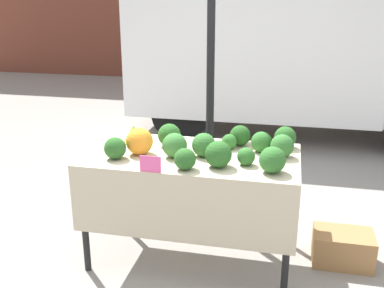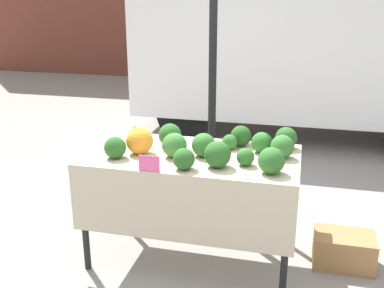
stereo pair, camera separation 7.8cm
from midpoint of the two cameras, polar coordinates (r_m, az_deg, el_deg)
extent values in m
plane|color=gray|center=(3.77, -0.61, -13.95)|extent=(40.00, 40.00, 0.00)
cylinder|color=black|center=(4.01, 1.75, 6.16)|extent=(0.07, 0.07, 2.34)
cube|color=white|center=(6.90, 7.71, 12.63)|extent=(3.48, 1.98, 1.95)
cylinder|color=black|center=(6.44, -1.80, 3.93)|extent=(0.82, 0.22, 0.82)
cylinder|color=black|center=(7.96, 1.04, 6.73)|extent=(0.82, 0.22, 0.82)
cube|color=beige|center=(3.39, -0.66, -1.53)|extent=(1.60, 0.85, 0.03)
cube|color=beige|center=(3.11, -2.42, -8.54)|extent=(1.60, 0.01, 0.48)
cylinder|color=black|center=(3.49, -14.15, -9.38)|extent=(0.05, 0.05, 0.85)
cylinder|color=black|center=(3.16, 11.28, -12.22)|extent=(0.05, 0.05, 0.85)
cylinder|color=black|center=(4.09, -9.65, -4.82)|extent=(0.05, 0.05, 0.85)
cylinder|color=black|center=(3.81, 11.62, -6.69)|extent=(0.05, 0.05, 0.85)
sphere|color=orange|center=(3.38, -7.35, 0.35)|extent=(0.20, 0.20, 0.20)
cone|color=#93B238|center=(3.66, -8.03, 1.25)|extent=(0.18, 0.18, 0.14)
sphere|color=#2D6628|center=(3.48, 4.10, 0.29)|extent=(0.12, 0.12, 0.12)
sphere|color=#285B23|center=(3.06, -1.63, -1.93)|extent=(0.15, 0.15, 0.15)
sphere|color=#336B2D|center=(3.35, 10.71, -0.24)|extent=(0.17, 0.17, 0.17)
sphere|color=#2D6628|center=(3.44, 8.17, 0.25)|extent=(0.16, 0.16, 0.16)
sphere|color=#387533|center=(3.29, -2.90, -0.18)|extent=(0.18, 0.18, 0.18)
sphere|color=#285B23|center=(3.10, 2.65, -1.30)|extent=(0.19, 0.19, 0.19)
sphere|color=#336B2D|center=(3.31, 0.83, -0.12)|extent=(0.18, 0.18, 0.18)
sphere|color=#2D6628|center=(3.16, 6.18, -1.59)|extent=(0.13, 0.13, 0.13)
sphere|color=#285B23|center=(3.54, -3.53, 1.13)|extent=(0.18, 0.18, 0.18)
sphere|color=#285B23|center=(3.57, 11.13, 0.85)|extent=(0.17, 0.17, 0.17)
sphere|color=#23511E|center=(3.57, 5.51, 1.08)|extent=(0.16, 0.16, 0.16)
sphere|color=#2D6628|center=(3.04, 9.45, -2.01)|extent=(0.18, 0.18, 0.18)
sphere|color=#285B23|center=(3.32, -10.41, -0.52)|extent=(0.16, 0.16, 0.16)
cube|color=#F45B9E|center=(3.04, -6.05, -2.55)|extent=(0.15, 0.01, 0.11)
cube|color=#9E7042|center=(3.79, 18.01, -12.41)|extent=(0.46, 0.31, 0.26)
camera|label=1|loc=(0.04, -90.67, -0.22)|focal=42.00mm
camera|label=2|loc=(0.04, 89.33, 0.22)|focal=42.00mm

